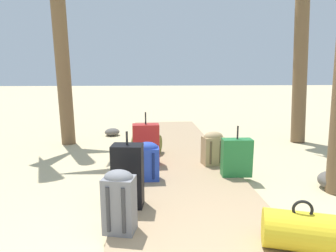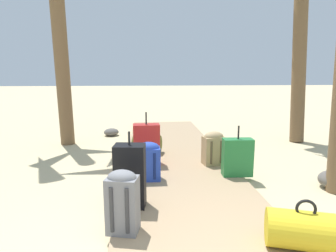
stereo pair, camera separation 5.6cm
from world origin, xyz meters
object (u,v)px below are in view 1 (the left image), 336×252
Objects in this scene: backpack_blue at (147,160)px; duffel_bag_yellow at (301,231)px; backpack_grey at (119,200)px; suitcase_black at (128,176)px; backpack_tan at (213,147)px; suitcase_green at (237,157)px; suitcase_red at (146,144)px; duffel_bag_olive at (147,144)px.

duffel_bag_yellow is at bearing -52.94° from backpack_blue.
suitcase_black is at bearing 85.08° from backpack_grey.
backpack_tan is 0.74× the size of suitcase_green.
suitcase_black reaches higher than suitcase_green.
backpack_blue is at bearing -88.57° from suitcase_red.
duffel_bag_olive is (-1.04, 0.74, -0.11)m from backpack_tan.
duffel_bag_olive is at bearing 112.74° from duffel_bag_yellow.
backpack_tan is at bearing 111.95° from suitcase_green.
suitcase_green is 1.27× the size of duffel_bag_olive.
backpack_tan is 1.00× the size of backpack_blue.
backpack_tan is at bearing 29.82° from backpack_blue.
suitcase_green is 1.79m from duffel_bag_olive.
backpack_grey is 1.05× the size of duffel_bag_olive.
duffel_bag_yellow is at bearing -67.26° from duffel_bag_olive.
suitcase_red is at bearing 82.56° from suitcase_black.
suitcase_black is (-0.20, -0.77, 0.07)m from backpack_blue.
duffel_bag_yellow is 0.79× the size of suitcase_red.
backpack_grey is 0.52m from suitcase_black.
backpack_tan reaches higher than duffel_bag_yellow.
suitcase_black is at bearing -132.38° from backpack_tan.
backpack_blue reaches higher than duffel_bag_olive.
backpack_blue is 0.63× the size of suitcase_red.
backpack_blue is 1.25m from suitcase_green.
backpack_grey is 0.70× the size of suitcase_red.
duffel_bag_olive is (0.01, 0.67, -0.15)m from suitcase_red.
backpack_tan is 0.94× the size of duffel_bag_olive.
suitcase_green is (1.50, 1.35, -0.04)m from backpack_grey.
backpack_tan is 0.90× the size of backpack_grey.
backpack_tan is 1.06m from suitcase_red.
backpack_blue is 0.94× the size of duffel_bag_olive.
backpack_grey is (-1.50, 0.38, 0.15)m from duffel_bag_yellow.
duffel_bag_yellow is at bearing -31.47° from suitcase_black.
suitcase_red reaches higher than duffel_bag_yellow.
duffel_bag_olive is at bearing 84.54° from suitcase_black.
backpack_blue is 1.34m from duffel_bag_olive.
suitcase_black is (0.04, 0.52, 0.04)m from backpack_grey.
backpack_grey is 0.71× the size of suitcase_black.
suitcase_red is at bearing 176.08° from backpack_tan.
duffel_bag_olive is at bearing 88.82° from suitcase_red.
duffel_bag_olive reaches higher than duffel_bag_yellow.
backpack_blue is at bearing -176.93° from suitcase_green.
backpack_tan is 2.28m from backpack_grey.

